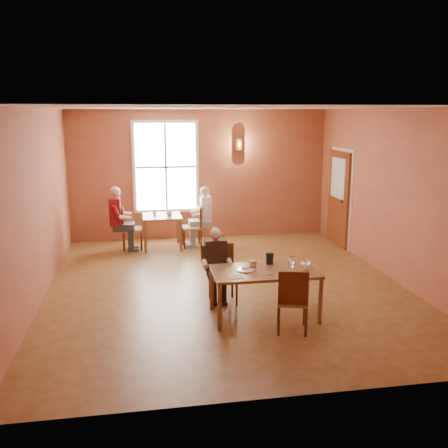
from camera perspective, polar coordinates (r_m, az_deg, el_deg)
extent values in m
cube|color=brown|center=(8.68, 0.22, -7.06)|extent=(6.00, 7.00, 0.01)
cube|color=brown|center=(11.72, -2.73, 5.65)|extent=(6.00, 0.04, 3.00)
cube|color=brown|center=(4.97, 7.22, -4.18)|extent=(6.00, 0.04, 3.00)
cube|color=brown|center=(8.33, -20.56, 1.96)|extent=(0.04, 7.00, 3.00)
cube|color=brown|center=(9.29, 18.81, 3.13)|extent=(0.04, 7.00, 3.00)
cube|color=white|center=(8.17, 0.24, 13.15)|extent=(6.00, 7.00, 0.04)
cube|color=white|center=(11.58, -6.67, 6.49)|extent=(1.36, 0.10, 1.96)
cube|color=maroon|center=(11.38, 12.93, 2.84)|extent=(0.12, 1.04, 2.10)
cylinder|color=brown|center=(11.70, 1.73, 9.09)|extent=(0.16, 0.16, 0.28)
cylinder|color=white|center=(7.20, 2.51, -5.18)|extent=(0.34, 0.34, 0.03)
cube|color=tan|center=(7.26, 3.31, -4.74)|extent=(0.09, 0.09, 0.11)
cube|color=black|center=(7.48, 5.24, -3.97)|extent=(0.11, 0.06, 0.18)
cube|color=silver|center=(7.01, 4.97, -5.85)|extent=(0.19, 0.03, 0.00)
cube|color=silver|center=(6.92, 1.38, -6.05)|extent=(0.19, 0.19, 0.01)
cylinder|color=silver|center=(7.59, 9.33, -4.49)|extent=(0.20, 0.20, 0.01)
imported|color=white|center=(10.87, -6.24, 1.17)|extent=(0.13, 0.13, 0.10)
imported|color=silver|center=(11.06, -7.94, 1.31)|extent=(0.11, 0.11, 0.09)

